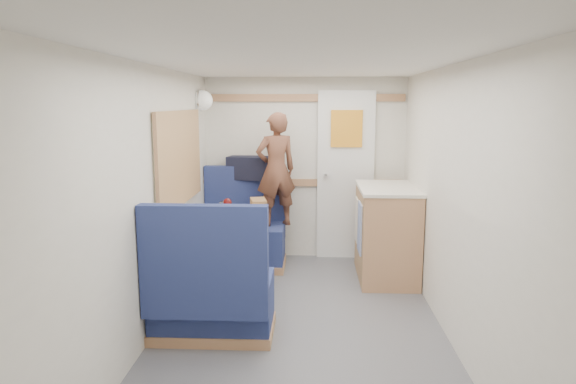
# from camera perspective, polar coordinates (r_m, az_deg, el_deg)

# --- Properties ---
(floor) EXTENTS (4.50, 4.50, 0.00)m
(floor) POSITION_cam_1_polar(r_m,az_deg,el_deg) (3.82, 1.24, -16.92)
(floor) COLOR #515156
(floor) RESTS_ON ground
(ceiling) EXTENTS (4.50, 4.50, 0.00)m
(ceiling) POSITION_cam_1_polar(r_m,az_deg,el_deg) (3.43, 1.37, 14.49)
(ceiling) COLOR silver
(ceiling) RESTS_ON wall_back
(wall_back) EXTENTS (2.20, 0.02, 2.00)m
(wall_back) POSITION_cam_1_polar(r_m,az_deg,el_deg) (5.71, 1.89, 2.57)
(wall_back) COLOR silver
(wall_back) RESTS_ON floor
(wall_left) EXTENTS (0.02, 4.50, 2.00)m
(wall_left) POSITION_cam_1_polar(r_m,az_deg,el_deg) (3.69, -16.07, -1.85)
(wall_left) COLOR silver
(wall_left) RESTS_ON floor
(wall_right) EXTENTS (0.02, 4.50, 2.00)m
(wall_right) POSITION_cam_1_polar(r_m,az_deg,el_deg) (3.63, 18.93, -2.16)
(wall_right) COLOR silver
(wall_right) RESTS_ON floor
(oak_trim_low) EXTENTS (2.15, 0.02, 0.08)m
(oak_trim_low) POSITION_cam_1_polar(r_m,az_deg,el_deg) (5.71, 1.87, 1.05)
(oak_trim_low) COLOR #A37949
(oak_trim_low) RESTS_ON wall_back
(oak_trim_high) EXTENTS (2.15, 0.02, 0.08)m
(oak_trim_high) POSITION_cam_1_polar(r_m,az_deg,el_deg) (5.64, 1.93, 10.43)
(oak_trim_high) COLOR #A37949
(oak_trim_high) RESTS_ON wall_back
(side_window) EXTENTS (0.04, 1.30, 0.72)m
(side_window) POSITION_cam_1_polar(r_m,az_deg,el_deg) (4.59, -11.99, 3.73)
(side_window) COLOR #B2BDA0
(side_window) RESTS_ON wall_left
(rear_door) EXTENTS (0.62, 0.12, 1.86)m
(rear_door) POSITION_cam_1_polar(r_m,az_deg,el_deg) (5.69, 6.41, 2.21)
(rear_door) COLOR white
(rear_door) RESTS_ON wall_back
(dinette_table) EXTENTS (0.62, 0.92, 0.72)m
(dinette_table) POSITION_cam_1_polar(r_m,az_deg,el_deg) (4.62, -6.51, -4.71)
(dinette_table) COLOR white
(dinette_table) RESTS_ON floor
(bench_far) EXTENTS (0.90, 0.59, 1.05)m
(bench_far) POSITION_cam_1_polar(r_m,az_deg,el_deg) (5.52, -5.01, -5.13)
(bench_far) COLOR #181C4E
(bench_far) RESTS_ON floor
(bench_near) EXTENTS (0.90, 0.59, 1.05)m
(bench_near) POSITION_cam_1_polar(r_m,az_deg,el_deg) (3.89, -8.50, -11.69)
(bench_near) COLOR #181C4E
(bench_near) RESTS_ON floor
(ledge) EXTENTS (0.90, 0.14, 0.04)m
(ledge) POSITION_cam_1_polar(r_m,az_deg,el_deg) (5.65, -4.75, 1.23)
(ledge) COLOR #A37949
(ledge) RESTS_ON bench_far
(dome_light) EXTENTS (0.20, 0.20, 0.20)m
(dome_light) POSITION_cam_1_polar(r_m,az_deg,el_deg) (5.38, -9.45, 10.01)
(dome_light) COLOR white
(dome_light) RESTS_ON wall_left
(galley_counter) EXTENTS (0.57, 0.92, 0.92)m
(galley_counter) POSITION_cam_1_polar(r_m,az_deg,el_deg) (5.17, 10.85, -4.39)
(galley_counter) COLOR #A37949
(galley_counter) RESTS_ON floor
(person) EXTENTS (0.51, 0.43, 1.18)m
(person) POSITION_cam_1_polar(r_m,az_deg,el_deg) (5.33, -1.35, 2.50)
(person) COLOR brown
(person) RESTS_ON bench_far
(duffel_bag) EXTENTS (0.56, 0.35, 0.25)m
(duffel_bag) POSITION_cam_1_polar(r_m,az_deg,el_deg) (5.62, -3.98, 2.69)
(duffel_bag) COLOR black
(duffel_bag) RESTS_ON ledge
(tray) EXTENTS (0.28, 0.34, 0.02)m
(tray) POSITION_cam_1_polar(r_m,az_deg,el_deg) (4.30, -6.62, -3.57)
(tray) COLOR white
(tray) RESTS_ON dinette_table
(orange_fruit) EXTENTS (0.08, 0.08, 0.08)m
(orange_fruit) POSITION_cam_1_polar(r_m,az_deg,el_deg) (4.52, -4.76, -2.28)
(orange_fruit) COLOR #D36B09
(orange_fruit) RESTS_ON tray
(cheese_block) EXTENTS (0.12, 0.09, 0.04)m
(cheese_block) POSITION_cam_1_polar(r_m,az_deg,el_deg) (4.42, -6.96, -2.86)
(cheese_block) COLOR #EBD387
(cheese_block) RESTS_ON tray
(wine_glass) EXTENTS (0.08, 0.08, 0.17)m
(wine_glass) POSITION_cam_1_polar(r_m,az_deg,el_deg) (4.60, -6.75, -1.24)
(wine_glass) COLOR white
(wine_glass) RESTS_ON dinette_table
(tumbler_left) EXTENTS (0.07, 0.07, 0.11)m
(tumbler_left) POSITION_cam_1_polar(r_m,az_deg,el_deg) (4.25, -10.17, -3.18)
(tumbler_left) COLOR white
(tumbler_left) RESTS_ON dinette_table
(tumbler_mid) EXTENTS (0.07, 0.07, 0.12)m
(tumbler_mid) POSITION_cam_1_polar(r_m,az_deg,el_deg) (4.73, -7.17, -1.75)
(tumbler_mid) COLOR white
(tumbler_mid) RESTS_ON dinette_table
(tumbler_right) EXTENTS (0.06, 0.06, 0.10)m
(tumbler_right) POSITION_cam_1_polar(r_m,az_deg,el_deg) (4.78, -6.63, -1.71)
(tumbler_right) COLOR silver
(tumbler_right) RESTS_ON dinette_table
(beer_glass) EXTENTS (0.07, 0.07, 0.10)m
(beer_glass) POSITION_cam_1_polar(r_m,az_deg,el_deg) (4.60, -5.08, -2.12)
(beer_glass) COLOR #865713
(beer_glass) RESTS_ON dinette_table
(pepper_grinder) EXTENTS (0.03, 0.03, 0.09)m
(pepper_grinder) POSITION_cam_1_polar(r_m,az_deg,el_deg) (4.56, -5.54, -2.30)
(pepper_grinder) COLOR black
(pepper_grinder) RESTS_ON dinette_table
(salt_grinder) EXTENTS (0.03, 0.03, 0.08)m
(salt_grinder) POSITION_cam_1_polar(r_m,az_deg,el_deg) (4.65, -5.68, -2.12)
(salt_grinder) COLOR white
(salt_grinder) RESTS_ON dinette_table
(bread_loaf) EXTENTS (0.19, 0.27, 0.10)m
(bread_loaf) POSITION_cam_1_polar(r_m,az_deg,el_deg) (4.88, -3.31, -1.40)
(bread_loaf) COLOR brown
(bread_loaf) RESTS_ON dinette_table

